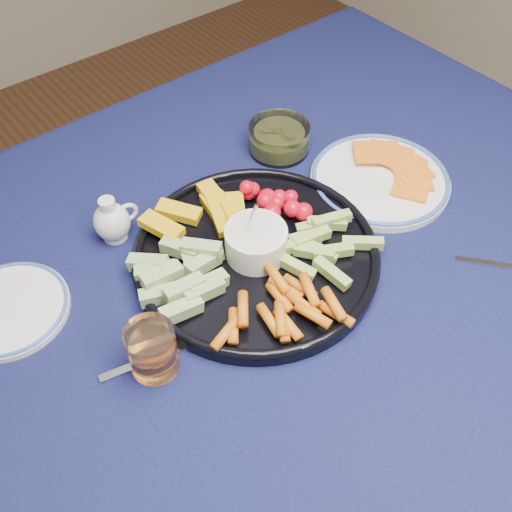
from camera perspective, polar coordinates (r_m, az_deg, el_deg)
dining_table at (r=0.95m, az=-4.16°, el=-7.02°), size 1.67×1.07×0.75m
crudite_platter at (r=0.90m, az=-0.13°, el=0.41°), size 0.39×0.39×0.13m
creamer_pitcher at (r=0.96m, az=-14.17°, el=3.40°), size 0.08×0.06×0.08m
pickle_bowl at (r=1.11m, az=2.31°, el=11.58°), size 0.12×0.12×0.05m
cheese_plate at (r=1.06m, az=12.31°, el=7.65°), size 0.25×0.25×0.03m
juice_tumbler at (r=0.79m, az=-10.29°, el=-9.40°), size 0.07×0.07×0.08m
fork_left at (r=0.83m, az=-7.92°, el=-9.22°), size 0.19×0.06×0.00m
side_plate_extra at (r=0.93m, az=-23.48°, el=-4.88°), size 0.18×0.18×0.01m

